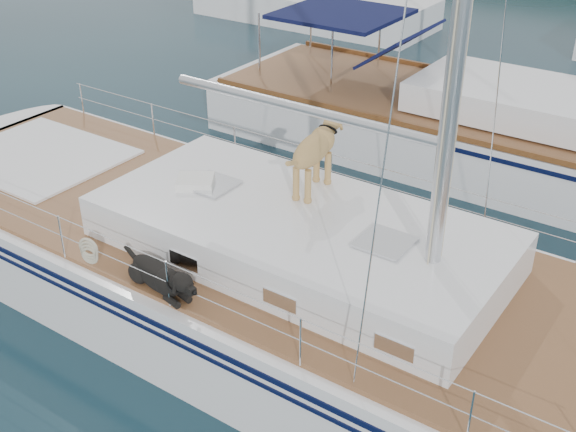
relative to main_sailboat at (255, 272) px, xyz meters
The scene contains 4 objects.
ground 0.68m from the main_sailboat, behind, with size 120.00×120.00×0.00m, color black.
main_sailboat is the anchor object (origin of this frame).
neighbor_sailboat 6.59m from the main_sailboat, 84.08° to the left, with size 11.00×3.50×13.30m.
bg_boat_west 16.17m from the main_sailboat, 120.03° to the left, with size 8.00×3.00×11.65m.
Camera 1 is at (5.12, -6.49, 6.19)m, focal length 45.00 mm.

